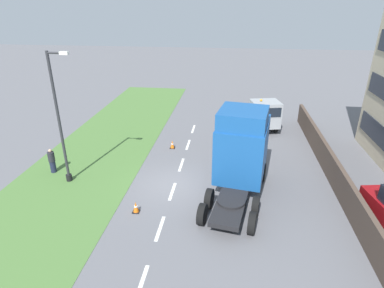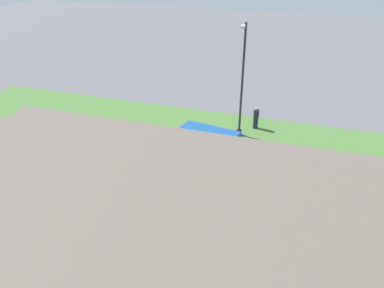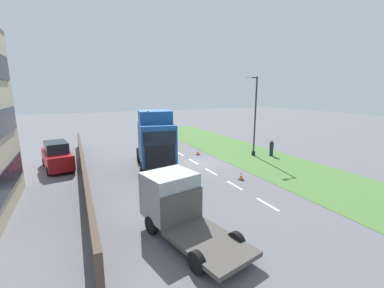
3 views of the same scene
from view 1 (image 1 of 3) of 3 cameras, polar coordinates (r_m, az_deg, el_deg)
name	(u,v)px [view 1 (image 1 of 3)]	position (r m, az deg, el deg)	size (l,w,h in m)	color
ground_plane	(175,185)	(18.59, -3.11, -7.26)	(120.00, 120.00, 0.00)	slate
grass_verge	(75,178)	(20.42, -20.01, -5.73)	(7.00, 44.00, 0.01)	#4C7538
lane_markings	(172,191)	(18.00, -3.50, -8.40)	(0.16, 21.00, 0.00)	white
boundary_wall	(341,183)	(18.94, 24.91, -6.37)	(0.25, 24.00, 1.55)	#4C3D33
lorry_cab	(242,149)	(17.51, 8.83, -0.92)	(3.63, 7.09, 4.80)	black
flatbed_truck	(263,115)	(26.39, 12.48, 5.14)	(3.26, 5.61, 2.57)	#999EA3
lamp_post	(61,126)	(18.88, -22.23, 2.93)	(1.29, 0.34, 7.42)	black
pedestrian	(52,161)	(21.30, -23.63, -2.80)	(0.39, 0.39, 1.56)	#1E233D
traffic_cone_lead	(136,207)	(16.48, -9.96, -11.00)	(0.36, 0.36, 0.58)	black
traffic_cone_trailing	(172,144)	(22.97, -3.52, -0.08)	(0.36, 0.36, 0.58)	black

